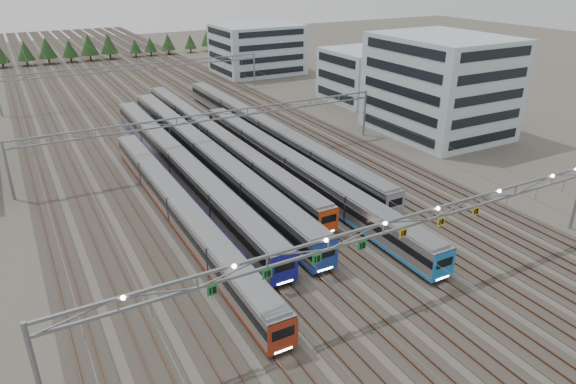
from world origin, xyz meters
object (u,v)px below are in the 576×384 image
train_f (266,130)px  train_d (215,138)px  train_a (179,209)px  train_c (204,153)px  depot_bldg_south (440,85)px  train_b (179,164)px  depot_bldg_mid (362,75)px  depot_bldg_north (257,49)px  gantry_far (139,71)px  train_e (293,168)px  gantry_mid (214,122)px  gantry_near (383,231)px

train_f → train_d: bearing=175.8°
train_f → train_a: bearing=-135.5°
train_c → depot_bldg_south: depot_bldg_south is taller
train_b → train_d: size_ratio=0.92×
train_d → depot_bldg_south: (38.17, -10.42, 6.52)m
train_d → depot_bldg_mid: 43.39m
train_b → depot_bldg_north: size_ratio=2.86×
train_b → depot_bldg_north: (42.92, 63.41, 4.33)m
train_d → gantry_far: size_ratio=1.21×
train_d → train_e: train_e is taller
train_c → gantry_far: bearing=87.2°
train_e → depot_bldg_north: bearing=67.9°
train_b → depot_bldg_north: bearing=55.9°
train_d → train_a: bearing=-120.6°
train_d → depot_bldg_north: (33.92, 54.39, 4.50)m
depot_bldg_north → gantry_mid: bearing=-121.0°
gantry_near → depot_bldg_south: 53.81m
train_a → train_d: size_ratio=0.75×
train_a → depot_bldg_mid: bearing=35.0°
train_a → gantry_mid: size_ratio=0.91×
train_c → gantry_far: 46.27m
train_a → gantry_near: gantry_near is taller
train_e → gantry_mid: (-6.75, 12.33, 4.34)m
train_c → gantry_mid: bearing=24.5°
train_a → train_e: bearing=14.7°
train_b → gantry_far: (6.75, 48.28, 4.26)m
train_b → depot_bldg_north: depot_bldg_north is taller
depot_bldg_mid → train_e: bearing=-137.4°
gantry_near → gantry_far: size_ratio=1.00×
gantry_mid → depot_bldg_south: 40.74m
train_a → train_e: 18.61m
train_c → gantry_near: gantry_near is taller
train_b → depot_bldg_mid: bearing=26.0°
gantry_near → train_d: bearing=87.1°
gantry_far → train_d: bearing=-86.7°
train_e → depot_bldg_south: bearing=12.8°
depot_bldg_mid → gantry_mid: bearing=-154.0°
train_c → gantry_mid: gantry_mid is taller
train_c → depot_bldg_south: 43.29m
depot_bldg_south → train_b: bearing=178.3°
train_a → train_d: (13.50, 22.79, -0.03)m
depot_bldg_north → train_f: bearing=-114.4°
gantry_far → depot_bldg_mid: size_ratio=3.52×
train_b → train_f: 19.85m
gantry_mid → train_e: bearing=-61.3°
train_b → gantry_far: gantry_far is taller
train_e → gantry_mid: 14.71m
train_f → train_c: bearing=-155.7°
train_a → gantry_mid: bearing=56.6°
train_a → train_d: bearing=59.4°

